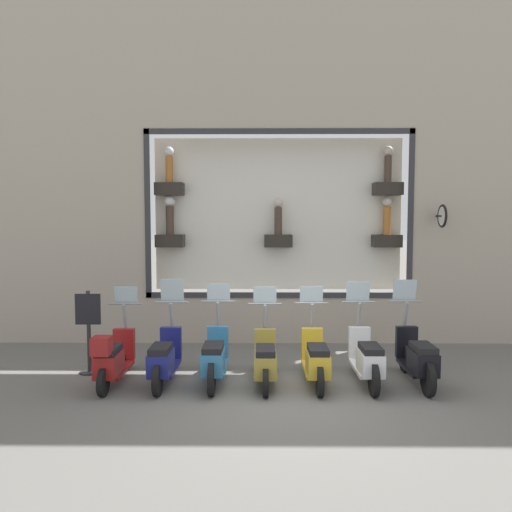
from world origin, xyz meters
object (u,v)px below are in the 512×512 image
Objects in this scene: scooter_black_0 at (417,358)px; shop_sign_post at (89,330)px; scooter_teal_4 at (215,358)px; scooter_white_1 at (367,359)px; scooter_navy_5 at (164,359)px; scooter_red_6 at (113,359)px; scooter_olive_3 at (265,360)px; scooter_yellow_2 at (316,360)px.

shop_sign_post is at bearing 84.10° from scooter_black_0.
scooter_teal_4 is at bearing -104.36° from shop_sign_post.
scooter_black_0 is at bearing -89.78° from scooter_white_1.
scooter_red_6 is at bearing 95.00° from scooter_navy_5.
scooter_black_0 is 1.00× the size of scooter_teal_4.
scooter_yellow_2 is at bearing -89.80° from scooter_olive_3.
scooter_white_1 is 1.69m from scooter_olive_3.
scooter_navy_5 reaches higher than shop_sign_post.
scooter_black_0 reaches higher than scooter_white_1.
scooter_red_6 is (-0.07, 3.38, 0.03)m from scooter_yellow_2.
scooter_navy_5 is at bearing 89.88° from scooter_yellow_2.
scooter_black_0 is at bearing -89.70° from scooter_yellow_2.
scooter_navy_5 is (0.01, 1.69, 0.02)m from scooter_olive_3.
scooter_white_1 is at bearing -90.00° from scooter_teal_4.
scooter_olive_3 is 0.84m from scooter_teal_4.
scooter_yellow_2 is (-0.01, 0.84, -0.02)m from scooter_white_1.
scooter_navy_5 reaches higher than scooter_teal_4.
scooter_red_6 is (-0.07, 1.69, 0.01)m from scooter_teal_4.
scooter_black_0 reaches higher than scooter_teal_4.
scooter_white_1 is 0.84m from scooter_yellow_2.
scooter_red_6 is 0.97m from shop_sign_post.
scooter_olive_3 is at bearing 90.30° from scooter_white_1.
scooter_red_6 is at bearing 91.48° from scooter_olive_3.
scooter_white_1 is 1.00× the size of scooter_navy_5.
scooter_white_1 is 2.53m from scooter_teal_4.
scooter_teal_4 reaches higher than scooter_red_6.
scooter_olive_3 is 3.23m from shop_sign_post.
scooter_teal_4 is at bearing 90.00° from scooter_white_1.
scooter_navy_5 reaches higher than scooter_red_6.
shop_sign_post is at bearing 81.51° from scooter_yellow_2.
scooter_teal_4 is 1.21× the size of shop_sign_post.
scooter_black_0 is at bearing -89.73° from scooter_olive_3.
scooter_white_1 is at bearing -89.70° from scooter_olive_3.
scooter_black_0 reaches higher than scooter_red_6.
scooter_black_0 is 1.00× the size of scooter_white_1.
scooter_white_1 is 4.22m from scooter_red_6.
scooter_black_0 is 1.69m from scooter_yellow_2.
scooter_teal_4 reaches higher than scooter_yellow_2.
scooter_teal_4 is at bearing 90.05° from scooter_black_0.
scooter_teal_4 reaches higher than scooter_olive_3.
scooter_black_0 is 1.01× the size of scooter_red_6.
scooter_teal_4 is (0.00, 2.53, 0.00)m from scooter_white_1.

